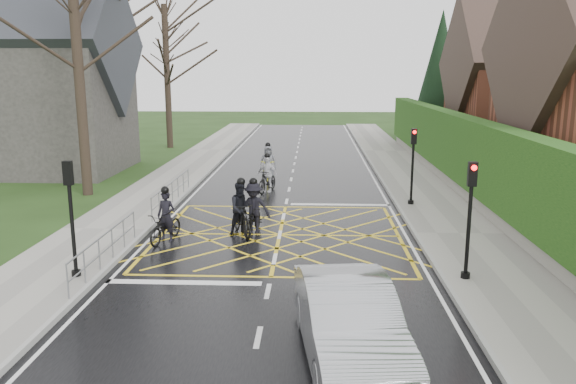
# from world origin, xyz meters

# --- Properties ---
(ground) EXTENTS (120.00, 120.00, 0.00)m
(ground) POSITION_xyz_m (0.00, 0.00, 0.00)
(ground) COLOR black
(ground) RESTS_ON ground
(road) EXTENTS (9.00, 80.00, 0.01)m
(road) POSITION_xyz_m (0.00, 0.00, 0.01)
(road) COLOR black
(road) RESTS_ON ground
(sidewalk_right) EXTENTS (3.00, 80.00, 0.15)m
(sidewalk_right) POSITION_xyz_m (6.00, 0.00, 0.07)
(sidewalk_right) COLOR gray
(sidewalk_right) RESTS_ON ground
(sidewalk_left) EXTENTS (3.00, 80.00, 0.15)m
(sidewalk_left) POSITION_xyz_m (-6.00, 0.00, 0.07)
(sidewalk_left) COLOR gray
(sidewalk_left) RESTS_ON ground
(stone_wall) EXTENTS (0.50, 38.00, 0.70)m
(stone_wall) POSITION_xyz_m (7.75, 6.00, 0.35)
(stone_wall) COLOR slate
(stone_wall) RESTS_ON ground
(hedge) EXTENTS (0.90, 38.00, 2.80)m
(hedge) POSITION_xyz_m (7.75, 6.00, 2.10)
(hedge) COLOR #12390F
(hedge) RESTS_ON stone_wall
(house_far) EXTENTS (9.80, 8.80, 10.30)m
(house_far) POSITION_xyz_m (14.75, 18.00, 4.36)
(house_far) COLOR brown
(house_far) RESTS_ON ground
(conifer) EXTENTS (4.60, 4.60, 10.00)m
(conifer) POSITION_xyz_m (10.75, 26.00, 4.99)
(conifer) COLOR black
(conifer) RESTS_ON ground
(church) EXTENTS (8.80, 7.80, 11.00)m
(church) POSITION_xyz_m (-13.54, 12.00, 4.93)
(church) COLOR #2D2B28
(church) RESTS_ON ground
(tree_near) EXTENTS (9.24, 9.24, 11.44)m
(tree_near) POSITION_xyz_m (-9.00, 6.00, 7.91)
(tree_near) COLOR black
(tree_near) RESTS_ON ground
(tree_mid) EXTENTS (10.08, 10.08, 12.48)m
(tree_mid) POSITION_xyz_m (-10.00, 14.00, 8.63)
(tree_mid) COLOR black
(tree_mid) RESTS_ON ground
(tree_far) EXTENTS (8.40, 8.40, 10.40)m
(tree_far) POSITION_xyz_m (-9.30, 22.00, 7.19)
(tree_far) COLOR black
(tree_far) RESTS_ON ground
(railing_south) EXTENTS (0.05, 5.04, 1.03)m
(railing_south) POSITION_xyz_m (-4.65, -3.50, 0.78)
(railing_south) COLOR slate
(railing_south) RESTS_ON ground
(railing_north) EXTENTS (0.05, 6.04, 1.03)m
(railing_north) POSITION_xyz_m (-4.65, 4.00, 0.79)
(railing_north) COLOR slate
(railing_north) RESTS_ON ground
(traffic_light_ne) EXTENTS (0.24, 0.31, 3.21)m
(traffic_light_ne) POSITION_xyz_m (5.10, 4.20, 1.66)
(traffic_light_ne) COLOR black
(traffic_light_ne) RESTS_ON ground
(traffic_light_se) EXTENTS (0.24, 0.31, 3.21)m
(traffic_light_se) POSITION_xyz_m (5.10, -4.20, 1.66)
(traffic_light_se) COLOR black
(traffic_light_se) RESTS_ON ground
(traffic_light_sw) EXTENTS (0.24, 0.31, 3.21)m
(traffic_light_sw) POSITION_xyz_m (-5.10, -4.50, 1.66)
(traffic_light_sw) COLOR black
(traffic_light_sw) RESTS_ON ground
(cyclist_rear) EXTENTS (1.12, 1.98, 1.82)m
(cyclist_rear) POSITION_xyz_m (-3.64, -0.88, 0.59)
(cyclist_rear) COLOR black
(cyclist_rear) RESTS_ON ground
(cyclist_back) EXTENTS (1.29, 2.02, 1.97)m
(cyclist_back) POSITION_xyz_m (-1.29, -0.01, 0.74)
(cyclist_back) COLOR black
(cyclist_back) RESTS_ON ground
(cyclist_mid) EXTENTS (1.22, 2.06, 1.94)m
(cyclist_mid) POSITION_xyz_m (-0.89, 0.12, 0.71)
(cyclist_mid) COLOR black
(cyclist_mid) RESTS_ON ground
(cyclist_front) EXTENTS (1.11, 1.86, 1.80)m
(cyclist_front) POSITION_xyz_m (-0.98, 6.89, 0.66)
(cyclist_front) COLOR black
(cyclist_front) RESTS_ON ground
(cyclist_lead) EXTENTS (0.88, 2.00, 1.91)m
(cyclist_lead) POSITION_xyz_m (-1.19, 9.93, 0.66)
(cyclist_lead) COLOR yellow
(cyclist_lead) RESTS_ON ground
(car) EXTENTS (2.27, 4.94, 1.57)m
(car) POSITION_xyz_m (1.81, -8.34, 0.78)
(car) COLOR #A2A4A9
(car) RESTS_ON ground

